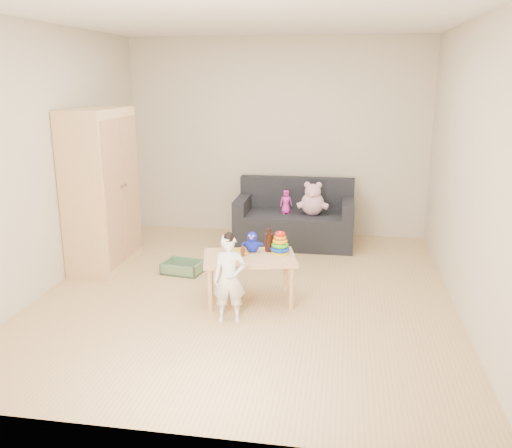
% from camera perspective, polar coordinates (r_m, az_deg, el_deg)
% --- Properties ---
extents(room, '(4.50, 4.50, 4.50)m').
position_cam_1_polar(room, '(5.11, -1.02, 6.34)').
color(room, tan).
rests_on(room, ground).
extents(wardrobe, '(0.49, 0.98, 1.77)m').
position_cam_1_polar(wardrobe, '(6.25, -15.99, 3.53)').
color(wardrobe, '#E9BE80').
rests_on(wardrobe, ground).
extents(sofa, '(1.49, 0.75, 0.42)m').
position_cam_1_polar(sofa, '(6.94, 4.05, -0.50)').
color(sofa, black).
rests_on(sofa, ground).
extents(play_table, '(0.96, 0.73, 0.45)m').
position_cam_1_polar(play_table, '(5.20, -0.68, -5.76)').
color(play_table, tan).
rests_on(play_table, ground).
extents(storage_bin, '(0.46, 0.38, 0.13)m').
position_cam_1_polar(storage_bin, '(6.04, -7.68, -4.51)').
color(storage_bin, '#5D805D').
rests_on(storage_bin, ground).
extents(toddler, '(0.31, 0.24, 0.77)m').
position_cam_1_polar(toddler, '(4.74, -2.81, -5.88)').
color(toddler, white).
rests_on(toddler, ground).
extents(pink_bear, '(0.36, 0.33, 0.35)m').
position_cam_1_polar(pink_bear, '(6.78, 5.98, 2.42)').
color(pink_bear, '#DBA2B2').
rests_on(pink_bear, sofa).
extents(doll, '(0.17, 0.14, 0.30)m').
position_cam_1_polar(doll, '(6.81, 3.18, 2.30)').
color(doll, '#E72BAC').
rests_on(doll, sofa).
extents(ring_stacker, '(0.19, 0.19, 0.21)m').
position_cam_1_polar(ring_stacker, '(5.19, 2.54, -2.19)').
color(ring_stacker, yellow).
rests_on(ring_stacker, play_table).
extents(brown_bottle, '(0.08, 0.08, 0.23)m').
position_cam_1_polar(brown_bottle, '(5.24, 1.36, -1.86)').
color(brown_bottle, black).
rests_on(brown_bottle, play_table).
extents(blue_plush, '(0.21, 0.20, 0.21)m').
position_cam_1_polar(blue_plush, '(5.22, -0.40, -1.86)').
color(blue_plush, '#1521BD').
rests_on(blue_plush, play_table).
extents(wooden_figure, '(0.05, 0.04, 0.11)m').
position_cam_1_polar(wooden_figure, '(5.10, -1.40, -2.86)').
color(wooden_figure, brown).
rests_on(wooden_figure, play_table).
extents(yellow_book, '(0.24, 0.24, 0.01)m').
position_cam_1_polar(yellow_book, '(5.22, -1.96, -2.96)').
color(yellow_book, yellow).
rests_on(yellow_book, play_table).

